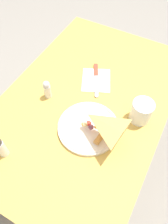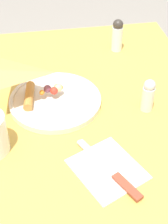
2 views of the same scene
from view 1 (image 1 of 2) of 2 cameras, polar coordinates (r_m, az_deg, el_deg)
ground_plane at (r=1.61m, az=0.25°, el=-12.26°), size 6.00×6.00×0.00m
dining_table at (r=1.08m, az=0.36°, el=-0.35°), size 1.11×0.72×0.70m
plate_pizza at (r=0.90m, az=1.19°, el=-3.88°), size 0.25×0.25×0.05m
milk_glass at (r=0.93m, az=14.73°, el=0.08°), size 0.09×0.09×0.10m
napkin_folded at (r=1.07m, az=3.18°, el=8.31°), size 0.19×0.19×0.00m
butter_knife at (r=1.08m, az=3.18°, el=8.93°), size 0.20×0.12×0.01m
salt_shaker at (r=0.99m, az=-9.59°, el=5.89°), size 0.03×0.03×0.10m
pepper_shaker at (r=0.87m, az=-21.03°, el=-8.53°), size 0.04×0.04×0.11m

